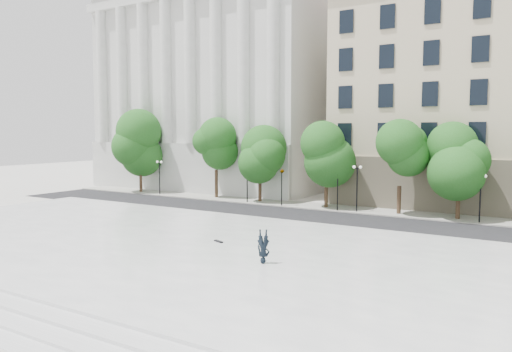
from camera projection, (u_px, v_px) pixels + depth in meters
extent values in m
plane|color=beige|center=(116.00, 256.00, 29.59)|extent=(160.00, 160.00, 0.00)
cube|color=white|center=(152.00, 243.00, 32.12)|extent=(44.00, 22.00, 0.45)
cube|color=black|center=(269.00, 214.00, 44.85)|extent=(60.00, 8.00, 0.02)
cube|color=#9C9A90|center=(299.00, 205.00, 49.94)|extent=(60.00, 4.00, 0.12)
cube|color=silver|center=(240.00, 95.00, 70.43)|extent=(30.00, 26.00, 25.00)
cube|color=silver|center=(239.00, 2.00, 69.29)|extent=(31.50, 27.50, 0.60)
cylinder|color=black|center=(282.00, 189.00, 48.88)|extent=(0.10, 0.10, 3.50)
imported|color=black|center=(282.00, 168.00, 48.69)|extent=(0.46, 1.84, 0.73)
cylinder|color=black|center=(338.00, 193.00, 45.82)|extent=(0.10, 0.10, 3.50)
imported|color=black|center=(338.00, 170.00, 45.63)|extent=(0.72, 1.64, 0.64)
imported|color=black|center=(263.00, 259.00, 26.25)|extent=(1.38, 1.91, 0.49)
cube|color=black|center=(218.00, 241.00, 31.34)|extent=(0.79, 0.46, 0.08)
cylinder|color=#382619|center=(141.00, 180.00, 60.09)|extent=(0.36, 0.36, 2.99)
sphere|color=#1C4B15|center=(140.00, 147.00, 59.73)|extent=(4.55, 4.55, 4.55)
cylinder|color=#382619|center=(216.00, 184.00, 55.18)|extent=(0.36, 0.36, 3.16)
sphere|color=#1C4B15|center=(216.00, 145.00, 54.79)|extent=(3.66, 3.66, 3.66)
cylinder|color=#382619|center=(260.00, 188.00, 51.95)|extent=(0.36, 0.36, 3.02)
sphere|color=#1C4B15|center=(260.00, 149.00, 51.58)|extent=(4.34, 4.34, 4.34)
cylinder|color=#382619|center=(326.00, 195.00, 47.96)|extent=(0.36, 0.36, 2.60)
sphere|color=#1C4B15|center=(327.00, 158.00, 47.64)|extent=(4.59, 4.59, 4.59)
cylinder|color=#382619|center=(399.00, 200.00, 44.12)|extent=(0.36, 0.36, 2.58)
sphere|color=#1C4B15|center=(400.00, 161.00, 43.80)|extent=(3.42, 3.42, 3.42)
cylinder|color=#382619|center=(458.00, 205.00, 41.58)|extent=(0.36, 0.36, 2.46)
sphere|color=#1C4B15|center=(459.00, 165.00, 41.28)|extent=(3.87, 3.87, 3.87)
cylinder|color=black|center=(160.00, 179.00, 57.62)|extent=(0.12, 0.12, 3.78)
cube|color=black|center=(159.00, 163.00, 57.45)|extent=(0.60, 0.06, 0.06)
sphere|color=white|center=(157.00, 162.00, 57.60)|extent=(0.28, 0.28, 0.28)
sphere|color=white|center=(161.00, 162.00, 57.28)|extent=(0.28, 0.28, 0.28)
cylinder|color=black|center=(247.00, 184.00, 51.32)|extent=(0.12, 0.12, 3.91)
cube|color=black|center=(247.00, 165.00, 51.14)|extent=(0.60, 0.06, 0.06)
sphere|color=white|center=(245.00, 164.00, 51.29)|extent=(0.28, 0.28, 0.28)
sphere|color=white|center=(250.00, 164.00, 50.98)|extent=(0.28, 0.28, 0.28)
cylinder|color=black|center=(357.00, 191.00, 45.13)|extent=(0.12, 0.12, 4.08)
cube|color=black|center=(357.00, 168.00, 44.95)|extent=(0.60, 0.06, 0.06)
sphere|color=white|center=(354.00, 167.00, 45.10)|extent=(0.28, 0.28, 0.28)
sphere|color=white|center=(361.00, 167.00, 44.79)|extent=(0.28, 0.28, 0.28)
cylinder|color=black|center=(480.00, 201.00, 39.77)|extent=(0.12, 0.12, 3.76)
cube|color=black|center=(481.00, 177.00, 39.61)|extent=(0.60, 0.06, 0.06)
sphere|color=white|center=(477.00, 176.00, 39.75)|extent=(0.28, 0.28, 0.28)
sphere|color=white|center=(485.00, 176.00, 39.44)|extent=(0.28, 0.28, 0.28)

